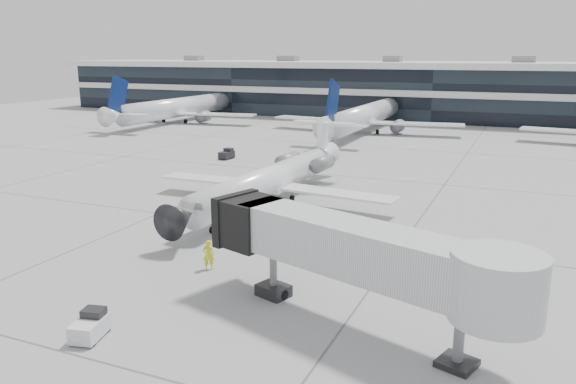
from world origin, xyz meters
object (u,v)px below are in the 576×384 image
at_px(regional_jet, 273,178).
at_px(ramp_worker, 208,255).
at_px(jet_bridge, 369,254).
at_px(baggage_tug, 90,326).

relative_size(regional_jet, ramp_worker, 14.91).
distance_m(jet_bridge, baggage_tug, 13.26).
xyz_separation_m(regional_jet, ramp_worker, (3.05, -15.81, -1.26)).
bearing_deg(ramp_worker, jet_bridge, 131.33).
bearing_deg(regional_jet, ramp_worker, -76.40).
height_order(ramp_worker, baggage_tug, ramp_worker).
bearing_deg(baggage_tug, jet_bridge, 12.59).
distance_m(regional_jet, baggage_tug, 25.44).
distance_m(regional_jet, ramp_worker, 16.15).
bearing_deg(baggage_tug, regional_jet, 82.28).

